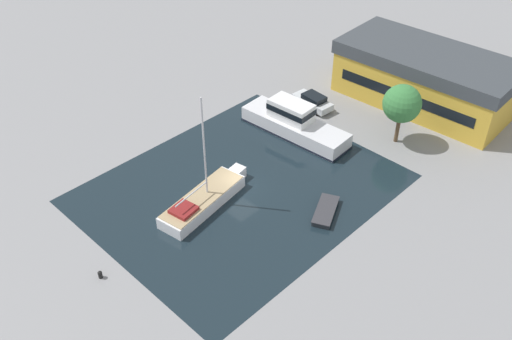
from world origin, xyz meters
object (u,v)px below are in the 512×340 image
at_px(sailboat_moored, 204,199).
at_px(small_dinghy, 326,211).
at_px(warehouse_building, 426,78).
at_px(parked_car, 313,101).
at_px(quay_tree_near_building, 402,104).
at_px(motor_cruiser, 294,123).

distance_m(sailboat_moored, small_dinghy, 10.49).
xyz_separation_m(warehouse_building, parked_car, (-7.86, -9.33, -2.25)).
distance_m(warehouse_building, quay_tree_near_building, 8.87).
relative_size(parked_car, motor_cruiser, 0.40).
xyz_separation_m(parked_car, sailboat_moored, (3.79, -19.13, -0.15)).
height_order(quay_tree_near_building, motor_cruiser, quay_tree_near_building).
xyz_separation_m(quay_tree_near_building, small_dinghy, (1.85, -13.46, -4.08)).
bearing_deg(motor_cruiser, sailboat_moored, -175.60).
distance_m(warehouse_building, sailboat_moored, 28.85).
height_order(warehouse_building, small_dinghy, warehouse_building).
xyz_separation_m(warehouse_building, sailboat_moored, (-4.07, -28.46, -2.40)).
height_order(sailboat_moored, small_dinghy, sailboat_moored).
bearing_deg(warehouse_building, quay_tree_near_building, -77.64).
bearing_deg(sailboat_moored, motor_cruiser, 89.06).
bearing_deg(parked_car, warehouse_building, -35.05).
distance_m(parked_car, sailboat_moored, 19.50).
relative_size(parked_car, small_dinghy, 1.11).
bearing_deg(motor_cruiser, warehouse_building, -25.95).
xyz_separation_m(warehouse_building, small_dinghy, (4.14, -21.93, -2.79)).
bearing_deg(quay_tree_near_building, parked_car, -175.14).
xyz_separation_m(motor_cruiser, small_dinghy, (10.14, -7.37, -0.99)).
relative_size(quay_tree_near_building, motor_cruiser, 0.52).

